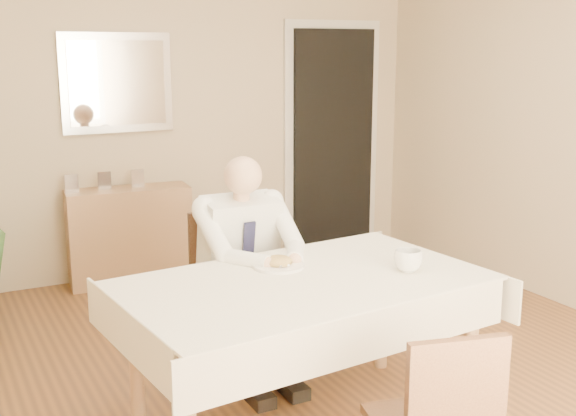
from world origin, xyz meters
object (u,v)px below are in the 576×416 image
chair_far (231,279)px  coffee_mug (408,261)px  seated_man (251,259)px  sideboard (130,235)px  dining_table (303,296)px

chair_far → coffee_mug: (0.51, -1.01, 0.31)m
chair_far → seated_man: 0.35m
seated_man → sideboard: 2.02m
chair_far → sideboard: 1.71m
chair_far → coffee_mug: bearing=-56.7°
dining_table → chair_far: size_ratio=2.05×
seated_man → coffee_mug: (0.51, -0.72, 0.12)m
dining_table → chair_far: (0.00, 0.88, -0.17)m
chair_far → sideboard: (-0.14, 1.70, -0.12)m
dining_table → coffee_mug: 0.54m
coffee_mug → chair_far: bearing=116.8°
dining_table → chair_far: 0.90m
coffee_mug → sideboard: bearing=103.5°
sideboard → dining_table: bearing=-81.8°
dining_table → coffee_mug: size_ratio=13.20×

